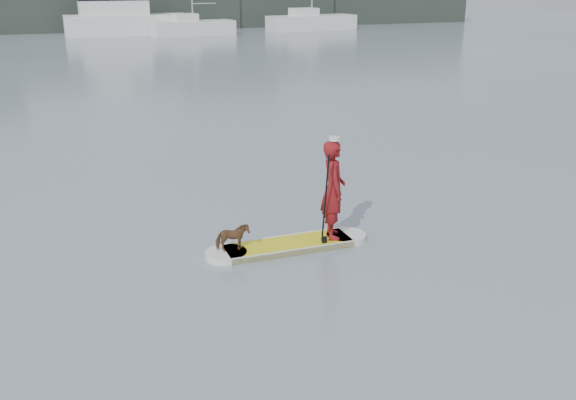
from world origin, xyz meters
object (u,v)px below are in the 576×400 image
object	(u,v)px
dog	(232,238)
sailboat_e	(193,27)
motor_yacht_a	(121,14)
paddleboard	(288,245)
sailboat_f	(311,21)
paddler	(333,190)

from	to	relation	value
dog	sailboat_e	world-z (taller)	sailboat_e
sailboat_e	motor_yacht_a	xyz separation A→B (m)	(-5.79, 2.69, 1.06)
paddleboard	sailboat_f	bearing A→B (deg)	67.23
dog	motor_yacht_a	distance (m)	49.74
paddleboard	paddler	world-z (taller)	paddler
dog	sailboat_f	size ratio (longest dim) A/B	0.05
sailboat_e	motor_yacht_a	distance (m)	6.47
dog	motor_yacht_a	bearing A→B (deg)	-2.33
paddler	sailboat_e	distance (m)	47.49
paddleboard	motor_yacht_a	world-z (taller)	motor_yacht_a
paddler	dog	bearing A→B (deg)	103.78
paddleboard	dog	distance (m)	1.16
dog	sailboat_e	distance (m)	47.86
sailboat_e	sailboat_f	distance (m)	12.21
sailboat_f	sailboat_e	bearing A→B (deg)	-178.34
paddler	sailboat_f	xyz separation A→B (m)	(19.63, 48.72, -0.21)
motor_yacht_a	dog	bearing A→B (deg)	-93.98
sailboat_e	sailboat_f	xyz separation A→B (m)	(12.07, 1.84, 0.14)
sailboat_e	paddleboard	bearing A→B (deg)	-106.88
sailboat_e	sailboat_f	bearing A→B (deg)	2.08
paddler	sailboat_f	size ratio (longest dim) A/B	0.15
paddler	sailboat_e	world-z (taller)	sailboat_e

